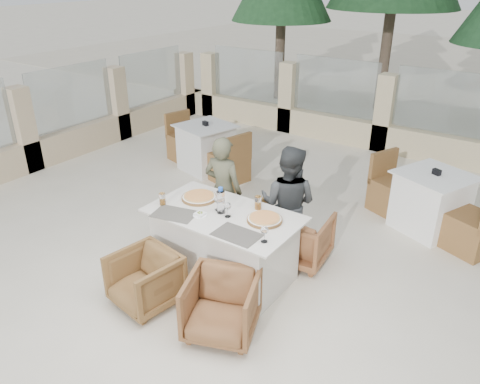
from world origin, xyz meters
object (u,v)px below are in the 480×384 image
Objects in this scene: armchair_far_right at (301,238)px; wine_glass_near at (228,209)px; pizza_right at (265,219)px; bg_table_a at (206,148)px; diner_left at (223,190)px; armchair_near_left at (145,280)px; bg_table_b at (431,202)px; wine_glass_centre at (218,202)px; wine_glass_corner at (264,233)px; beer_glass_right at (258,203)px; dining_table at (224,245)px; olive_dish at (200,214)px; pizza_left at (199,197)px; armchair_near_right at (222,306)px; diner_right at (288,204)px; water_bottle at (221,200)px; beer_glass_left at (162,199)px.

wine_glass_near is at bearing 53.33° from armchair_far_right.
bg_table_a is at bearing 139.06° from pizza_right.
armchair_near_left is at bearing 87.52° from diner_left.
wine_glass_near is at bearing -99.01° from bg_table_b.
wine_glass_centre reaches higher than bg_table_a.
wine_glass_corner is 0.67m from beer_glass_right.
olive_dish is at bearing -134.00° from dining_table.
bg_table_b is (1.99, 2.20, -0.41)m from pizza_left.
armchair_near_right is 1.51m from diner_right.
dining_table is 0.92m from armchair_near_left.
armchair_near_left is at bearing -107.18° from wine_glass_centre.
beer_glass_right reaches higher than armchair_near_right.
armchair_near_right is at bearing -74.93° from beer_glass_right.
armchair_far_right is (0.46, 0.78, -0.57)m from wine_glass_near.
water_bottle is at bearing 163.24° from wine_glass_near.
dining_table is 0.59m from beer_glass_right.
water_bottle reaches higher than pizza_left.
water_bottle reaches higher than beer_glass_left.
wine_glass_near is 1.67× the size of olive_dish.
pizza_left reaches higher than bg_table_a.
bg_table_b is at bearing 50.54° from armchair_near_right.
pizza_left is at bearing 164.42° from wine_glass_centre.
armchair_near_left is at bearing -98.08° from bg_table_b.
dining_table is at bearing 46.00° from olive_dish.
wine_glass_near is 0.36m from beer_glass_right.
armchair_near_left is 0.38× the size of bg_table_a.
dining_table is 2.49× the size of armchair_far_right.
beer_glass_right is at bearing 47.29° from water_bottle.
pizza_left reaches higher than dining_table.
armchair_near_right is at bearing -34.73° from bg_table_a.
wine_glass_corner reaches higher than armchair_near_right.
water_bottle reaches higher than bg_table_b.
water_bottle is (-0.03, 0.00, 0.53)m from dining_table.
diner_left is 2.30m from bg_table_a.
olive_dish reaches higher than armchair_near_left.
dining_table is 0.83m from beer_glass_left.
beer_glass_left is 0.08× the size of bg_table_b.
bg_table_a is at bearing 109.95° from armchair_near_right.
wine_glass_corner reaches higher than pizza_left.
diner_left reaches higher than water_bottle.
wine_glass_centre reaches higher than armchair_far_right.
bg_table_a is at bearing -42.47° from diner_right.
bg_table_b is at bearing 48.70° from beer_glass_left.
pizza_right is at bearing 121.60° from wine_glass_corner.
dining_table is at bearing 48.11° from armchair_far_right.
diner_left reaches higher than dining_table.
water_bottle is (0.39, -0.12, 0.12)m from pizza_left.
diner_left is at bearing 155.45° from beer_glass_right.
wine_glass_centre is at bearing 160.78° from wine_glass_corner.
armchair_far_right is at bearing -99.73° from bg_table_b.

